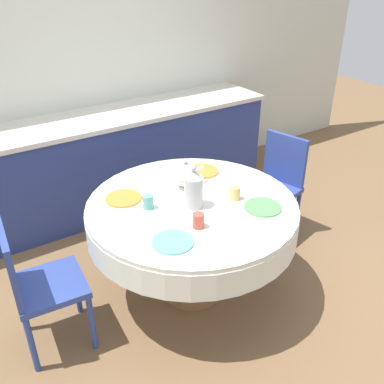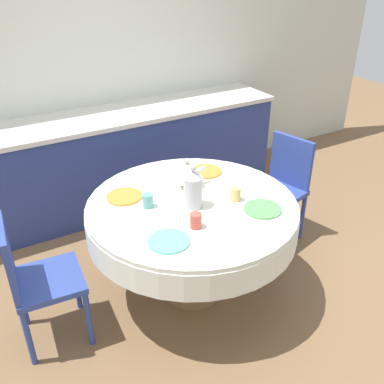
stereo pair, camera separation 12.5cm
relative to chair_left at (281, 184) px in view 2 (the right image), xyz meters
name	(u,v)px [view 2 (the right image)]	position (x,y,z in m)	size (l,w,h in m)	color
ground_plane	(192,289)	(-1.00, -0.25, -0.50)	(12.00, 12.00, 0.00)	brown
wall_back	(93,63)	(-1.00, 1.54, 0.80)	(7.00, 0.05, 2.60)	beige
kitchen_counter	(114,161)	(-1.00, 1.21, -0.04)	(3.24, 0.64, 0.92)	navy
dining_table	(192,218)	(-1.00, -0.25, 0.12)	(1.39, 1.39, 0.75)	olive
chair_left	(281,184)	(0.00, 0.00, 0.00)	(0.48, 0.48, 0.88)	#2D428E
chair_right	(34,277)	(-2.03, -0.16, 0.00)	(0.43, 0.43, 0.88)	#2D428E
plate_near_left	(169,241)	(-1.34, -0.56, 0.25)	(0.24, 0.24, 0.01)	#60BCB7
cup_near_left	(196,221)	(-1.13, -0.51, 0.29)	(0.07, 0.07, 0.09)	#CC4C3D
plate_near_right	(263,209)	(-0.66, -0.55, 0.25)	(0.24, 0.24, 0.01)	#5BA85B
cup_near_right	(235,194)	(-0.74, -0.36, 0.29)	(0.07, 0.07, 0.09)	#DBB766
plate_far_left	(124,196)	(-1.36, 0.04, 0.25)	(0.24, 0.24, 0.01)	orange
cup_far_left	(148,201)	(-1.27, -0.15, 0.29)	(0.07, 0.07, 0.09)	#5BA39E
plate_far_right	(206,171)	(-0.69, 0.08, 0.25)	(0.24, 0.24, 0.01)	orange
cup_far_right	(186,177)	(-0.90, 0.02, 0.29)	(0.07, 0.07, 0.09)	#5BA39E
coffee_carafe	(193,189)	(-1.02, -0.29, 0.37)	(0.12, 0.12, 0.29)	#B2B2B7
teapot	(187,175)	(-0.92, -0.05, 0.34)	(0.23, 0.17, 0.22)	silver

